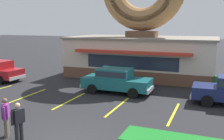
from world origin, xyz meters
name	(u,v)px	position (x,y,z in m)	size (l,w,h in m)	color
donut_shop_building	(142,32)	(-0.76, 13.94, 3.74)	(12.30, 6.75, 10.96)	brown
putting_mat	(176,140)	(4.00, 1.89, 0.01)	(4.20, 1.49, 0.03)	#197523
golf_ball	(168,139)	(3.70, 1.81, 0.05)	(0.04, 0.04, 0.04)	white
car_teal	(116,80)	(-0.70, 7.74, 0.87)	(4.56, 1.99, 1.60)	#196066
pedestrian_hooded_kid	(18,121)	(-1.48, -0.44, 0.85)	(0.33, 0.58, 1.54)	#232328
pedestrian_leather_jacket_man	(6,116)	(-2.29, -0.23, 0.87)	(0.40, 0.52, 1.57)	#7F7056
trash_bin	(218,83)	(5.45, 11.00, 0.50)	(0.57, 0.57, 0.97)	#1E662D
parking_stripe_left	(28,96)	(-5.56, 5.00, 0.00)	(0.12, 3.60, 0.01)	yellow
parking_stripe_mid_left	(70,101)	(-2.56, 5.00, 0.00)	(0.12, 3.60, 0.01)	yellow
parking_stripe_centre	(118,107)	(0.44, 5.00, 0.00)	(0.12, 3.60, 0.01)	yellow
parking_stripe_mid_right	(174,114)	(3.44, 5.00, 0.00)	(0.12, 3.60, 0.01)	yellow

